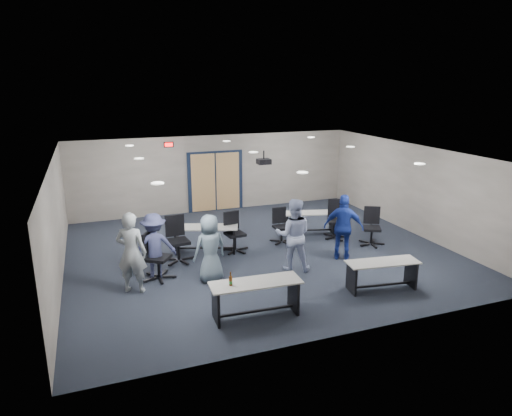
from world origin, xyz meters
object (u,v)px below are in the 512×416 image
object	(u,v)px
table_back_right	(309,219)
person_gray	(132,253)
table_front_left	(255,293)
person_lightblue	(293,235)
person_navy	(344,227)
table_front_right	(382,270)
chair_loose_right	(372,227)
chair_back_d	(337,220)
chair_loose_left	(158,256)
chair_back_c	(282,226)
person_plaid	(210,248)
table_back_left	(205,234)
chair_back_a	(178,240)
person_back	(154,246)
chair_back_b	(235,232)

from	to	relation	value
table_back_right	person_gray	bearing A→B (deg)	-143.15
table_front_left	person_lightblue	xyz separation A→B (m)	(1.67, 1.86, 0.40)
table_front_left	person_navy	world-z (taller)	person_navy
table_front_right	chair_loose_right	bearing A→B (deg)	68.36
chair_back_d	chair_loose_left	world-z (taller)	chair_loose_left
chair_back_c	chair_back_d	world-z (taller)	chair_back_d
table_front_left	table_front_right	xyz separation A→B (m)	(3.07, 0.17, -0.06)
table_front_right	chair_loose_right	world-z (taller)	chair_loose_right
table_front_left	chair_loose_right	distance (m)	5.25
table_back_right	person_plaid	bearing A→B (deg)	-134.00
table_back_left	person_lightblue	size ratio (longest dim) A/B	1.03
chair_back_a	person_back	distance (m)	1.08
chair_back_b	person_gray	distance (m)	3.28
table_back_left	person_back	bearing A→B (deg)	-121.46
person_plaid	person_navy	world-z (taller)	person_navy
table_front_left	table_back_left	xyz separation A→B (m)	(-0.04, 3.82, -0.02)
table_front_right	chair_back_d	bearing A→B (deg)	84.78
table_front_left	person_navy	bearing A→B (deg)	35.84
chair_back_a	chair_loose_right	world-z (taller)	chair_back_a
chair_loose_right	person_navy	xyz separation A→B (m)	(-1.32, -0.64, 0.33)
table_back_left	person_gray	distance (m)	2.83
table_front_left	chair_loose_right	world-z (taller)	chair_loose_right
person_plaid	person_navy	xyz separation A→B (m)	(3.59, 0.11, 0.07)
chair_back_c	chair_loose_right	size ratio (longest dim) A/B	0.93
chair_loose_right	person_back	size ratio (longest dim) A/B	0.68
chair_loose_left	chair_loose_right	world-z (taller)	chair_loose_left
chair_loose_left	person_navy	world-z (taller)	person_navy
chair_loose_right	person_lightblue	distance (m)	2.98
chair_loose_left	chair_loose_right	distance (m)	6.03
table_front_right	table_back_left	bearing A→B (deg)	138.52
chair_back_a	table_front_right	bearing A→B (deg)	-44.08
chair_back_d	person_navy	xyz separation A→B (m)	(-0.68, -1.51, 0.30)
person_lightblue	person_back	world-z (taller)	person_lightblue
table_back_left	person_back	distance (m)	2.01
table_front_left	table_front_right	bearing A→B (deg)	6.18
chair_back_a	person_lightblue	xyz separation A→B (m)	(2.55, -1.49, 0.31)
chair_back_c	person_lightblue	world-z (taller)	person_lightblue
chair_back_a	person_lightblue	distance (m)	2.97
chair_back_a	person_lightblue	world-z (taller)	person_lightblue
chair_back_b	person_lightblue	bearing A→B (deg)	-68.57
person_navy	table_back_left	bearing A→B (deg)	5.31
chair_back_c	table_back_left	bearing A→B (deg)	177.81
chair_back_a	chair_back_c	distance (m)	3.10
person_plaid	person_lightblue	xyz separation A→B (m)	(2.07, -0.08, 0.10)
chair_loose_left	chair_back_b	bearing A→B (deg)	-29.24
chair_loose_right	person_gray	xyz separation A→B (m)	(-6.65, -0.72, 0.38)
table_front_right	person_navy	world-z (taller)	person_navy
table_back_right	table_front_right	bearing A→B (deg)	-79.36
chair_back_c	chair_loose_right	xyz separation A→B (m)	(2.31, -1.07, 0.04)
table_front_right	person_plaid	bearing A→B (deg)	160.94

